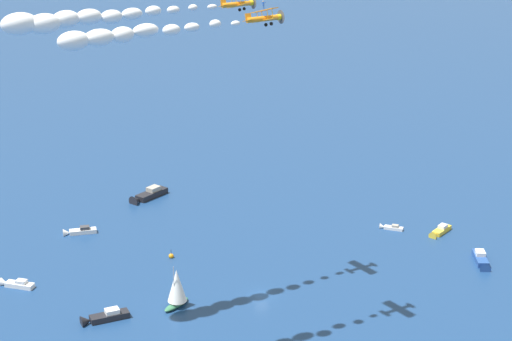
{
  "coord_description": "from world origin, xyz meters",
  "views": [
    {
      "loc": [
        159.3,
        -28.23,
        84.8
      ],
      "look_at": [
        0.44,
        -1.17,
        26.33
      ],
      "focal_mm": 64.6,
      "sensor_mm": 36.0,
      "label": 1
    }
  ],
  "objects_px": {
    "motorboat_offshore": "(103,317)",
    "marker_buoy": "(171,256)",
    "wingwalker_wingman": "(263,5)",
    "sailboat_mid_cluster": "(177,288)",
    "motorboat_ahead": "(147,195)",
    "motorboat_outer_ring_b": "(15,284)",
    "motorboat_outer_ring_c": "(439,231)",
    "biplane_wingman": "(265,18)",
    "motorboat_inshore": "(482,260)",
    "motorboat_far_stbd": "(78,231)",
    "motorboat_outer_ring_a": "(390,227)",
    "biplane_lead": "(239,3)"
  },
  "relations": [
    {
      "from": "motorboat_ahead",
      "to": "motorboat_outer_ring_a",
      "type": "xyz_separation_m",
      "value": [
        28.44,
        53.97,
        -0.45
      ]
    },
    {
      "from": "motorboat_ahead",
      "to": "biplane_wingman",
      "type": "height_order",
      "value": "biplane_wingman"
    },
    {
      "from": "motorboat_outer_ring_c",
      "to": "motorboat_outer_ring_b",
      "type": "bearing_deg",
      "value": -83.49
    },
    {
      "from": "motorboat_offshore",
      "to": "marker_buoy",
      "type": "distance_m",
      "value": 29.21
    },
    {
      "from": "marker_buoy",
      "to": "motorboat_inshore",
      "type": "bearing_deg",
      "value": 77.88
    },
    {
      "from": "motorboat_offshore",
      "to": "sailboat_mid_cluster",
      "type": "height_order",
      "value": "sailboat_mid_cluster"
    },
    {
      "from": "motorboat_inshore",
      "to": "motorboat_outer_ring_b",
      "type": "relative_size",
      "value": 1.27
    },
    {
      "from": "marker_buoy",
      "to": "biplane_wingman",
      "type": "relative_size",
      "value": 0.28
    },
    {
      "from": "sailboat_mid_cluster",
      "to": "biplane_lead",
      "type": "height_order",
      "value": "biplane_lead"
    },
    {
      "from": "motorboat_offshore",
      "to": "motorboat_outer_ring_c",
      "type": "distance_m",
      "value": 80.8
    },
    {
      "from": "motorboat_offshore",
      "to": "motorboat_outer_ring_b",
      "type": "height_order",
      "value": "motorboat_offshore"
    },
    {
      "from": "motorboat_offshore",
      "to": "motorboat_outer_ring_a",
      "type": "distance_m",
      "value": 73.11
    },
    {
      "from": "motorboat_outer_ring_c",
      "to": "wingwalker_wingman",
      "type": "xyz_separation_m",
      "value": [
        32.06,
        -46.52,
        58.19
      ]
    },
    {
      "from": "motorboat_far_stbd",
      "to": "motorboat_outer_ring_a",
      "type": "xyz_separation_m",
      "value": [
        9.41,
        70.72,
        -0.17
      ]
    },
    {
      "from": "motorboat_outer_ring_a",
      "to": "motorboat_outer_ring_b",
      "type": "height_order",
      "value": "motorboat_outer_ring_b"
    },
    {
      "from": "motorboat_ahead",
      "to": "wingwalker_wingman",
      "type": "relative_size",
      "value": 6.67
    },
    {
      "from": "biplane_wingman",
      "to": "motorboat_outer_ring_c",
      "type": "bearing_deg",
      "value": 125.12
    },
    {
      "from": "biplane_wingman",
      "to": "wingwalker_wingman",
      "type": "bearing_deg",
      "value": -160.92
    },
    {
      "from": "motorboat_far_stbd",
      "to": "marker_buoy",
      "type": "height_order",
      "value": "marker_buoy"
    },
    {
      "from": "motorboat_ahead",
      "to": "motorboat_outer_ring_c",
      "type": "xyz_separation_m",
      "value": [
        32.83,
        64.16,
        -0.28
      ]
    },
    {
      "from": "sailboat_mid_cluster",
      "to": "motorboat_outer_ring_b",
      "type": "bearing_deg",
      "value": -113.5
    },
    {
      "from": "sailboat_mid_cluster",
      "to": "motorboat_ahead",
      "type": "bearing_deg",
      "value": -177.6
    },
    {
      "from": "motorboat_outer_ring_b",
      "to": "marker_buoy",
      "type": "xyz_separation_m",
      "value": [
        -8.21,
        31.96,
        -0.18
      ]
    },
    {
      "from": "marker_buoy",
      "to": "sailboat_mid_cluster",
      "type": "bearing_deg",
      "value": -1.64
    },
    {
      "from": "motorboat_outer_ring_b",
      "to": "motorboat_outer_ring_c",
      "type": "relative_size",
      "value": 1.07
    },
    {
      "from": "motorboat_ahead",
      "to": "sailboat_mid_cluster",
      "type": "xyz_separation_m",
      "value": [
        57.07,
        2.39,
        3.08
      ]
    },
    {
      "from": "motorboat_far_stbd",
      "to": "biplane_lead",
      "type": "relative_size",
      "value": 1.03
    },
    {
      "from": "motorboat_outer_ring_c",
      "to": "biplane_wingman",
      "type": "distance_m",
      "value": 79.74
    },
    {
      "from": "motorboat_offshore",
      "to": "wingwalker_wingman",
      "type": "relative_size",
      "value": 6.15
    },
    {
      "from": "wingwalker_wingman",
      "to": "motorboat_outer_ring_a",
      "type": "bearing_deg",
      "value": 135.1
    },
    {
      "from": "motorboat_inshore",
      "to": "biplane_lead",
      "type": "xyz_separation_m",
      "value": [
        -2.3,
        -51.23,
        55.29
      ]
    },
    {
      "from": "marker_buoy",
      "to": "wingwalker_wingman",
      "type": "bearing_deg",
      "value": 26.26
    },
    {
      "from": "motorboat_inshore",
      "to": "motorboat_offshore",
      "type": "distance_m",
      "value": 80.05
    },
    {
      "from": "motorboat_offshore",
      "to": "wingwalker_wingman",
      "type": "bearing_deg",
      "value": 81.38
    },
    {
      "from": "biplane_wingman",
      "to": "wingwalker_wingman",
      "type": "relative_size",
      "value": 4.87
    },
    {
      "from": "marker_buoy",
      "to": "motorboat_outer_ring_c",
      "type": "bearing_deg",
      "value": 92.26
    },
    {
      "from": "wingwalker_wingman",
      "to": "biplane_wingman",
      "type": "bearing_deg",
      "value": 19.08
    },
    {
      "from": "motorboat_inshore",
      "to": "biplane_wingman",
      "type": "xyz_separation_m",
      "value": [
        16.33,
        -49.65,
        55.99
      ]
    },
    {
      "from": "marker_buoy",
      "to": "wingwalker_wingman",
      "type": "xyz_separation_m",
      "value": [
        29.65,
        14.63,
        58.39
      ]
    },
    {
      "from": "motorboat_inshore",
      "to": "sailboat_mid_cluster",
      "type": "bearing_deg",
      "value": -83.0
    },
    {
      "from": "motorboat_outer_ring_b",
      "to": "sailboat_mid_cluster",
      "type": "bearing_deg",
      "value": 66.5
    },
    {
      "from": "motorboat_far_stbd",
      "to": "sailboat_mid_cluster",
      "type": "distance_m",
      "value": 42.72
    },
    {
      "from": "motorboat_far_stbd",
      "to": "biplane_wingman",
      "type": "height_order",
      "value": "biplane_wingman"
    },
    {
      "from": "motorboat_outer_ring_a",
      "to": "marker_buoy",
      "type": "height_order",
      "value": "marker_buoy"
    },
    {
      "from": "motorboat_outer_ring_a",
      "to": "biplane_wingman",
      "type": "distance_m",
      "value": 76.43
    },
    {
      "from": "motorboat_far_stbd",
      "to": "motorboat_ahead",
      "type": "xyz_separation_m",
      "value": [
        -19.03,
        16.75,
        0.28
      ]
    },
    {
      "from": "motorboat_inshore",
      "to": "motorboat_ahead",
      "type": "relative_size",
      "value": 0.93
    },
    {
      "from": "motorboat_ahead",
      "to": "motorboat_outer_ring_b",
      "type": "bearing_deg",
      "value": -33.66
    },
    {
      "from": "motorboat_inshore",
      "to": "biplane_wingman",
      "type": "bearing_deg",
      "value": -71.79
    },
    {
      "from": "motorboat_inshore",
      "to": "marker_buoy",
      "type": "height_order",
      "value": "motorboat_inshore"
    }
  ]
}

